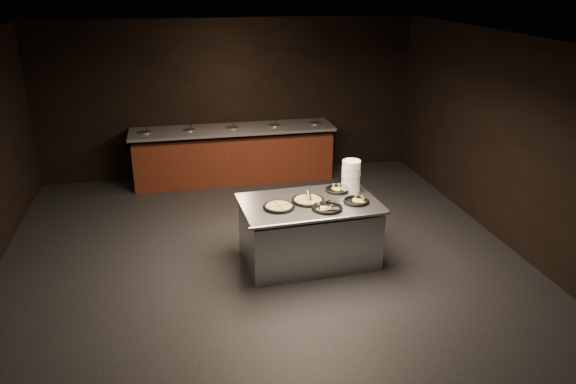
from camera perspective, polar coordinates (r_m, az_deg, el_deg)
The scene contains 11 objects.
room at distance 6.80m, azimuth -2.29°, elevation 2.52°, with size 7.02×8.02×2.92m.
salad_bar at distance 10.47m, azimuth -5.52°, elevation 3.48°, with size 3.70×0.83×1.18m.
serving_counter at distance 7.51m, azimuth 2.14°, elevation -4.15°, with size 1.85×1.25×0.86m.
plate_stack at distance 7.70m, azimuth 6.42°, elevation 1.67°, with size 0.25×0.25×0.42m, color white.
pan_veggie_whole at distance 7.14m, azimuth -0.93°, elevation -1.48°, with size 0.41×0.41×0.04m.
pan_cheese_whole at distance 7.34m, azimuth 2.05°, elevation -0.83°, with size 0.43×0.43×0.04m.
pan_cheese_slices_a at distance 7.72m, azimuth 5.05°, elevation 0.25°, with size 0.34×0.34×0.04m.
pan_cheese_slices_b at distance 7.12m, azimuth 4.00°, elevation -1.60°, with size 0.40×0.40×0.04m.
pan_veggie_slices at distance 7.36m, azimuth 6.94°, elevation -0.90°, with size 0.34×0.34×0.04m.
server_left at distance 7.41m, azimuth 2.10°, elevation -0.12°, with size 0.10×0.33×0.16m.
server_right at distance 7.06m, azimuth 3.93°, elevation -1.34°, with size 0.31×0.10×0.15m.
Camera 1 is at (-1.06, -6.34, 3.66)m, focal length 35.00 mm.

